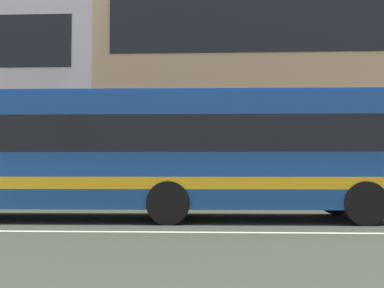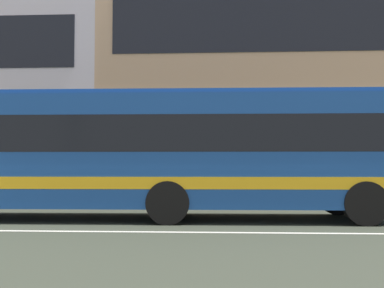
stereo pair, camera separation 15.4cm
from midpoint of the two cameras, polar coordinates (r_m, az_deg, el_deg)
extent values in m
cube|color=tan|center=(26.31, 13.49, 8.79)|extent=(20.06, 10.31, 13.07)
cube|color=black|center=(21.64, 15.98, 14.19)|extent=(18.46, 0.04, 2.61)
cube|color=#184690|center=(12.03, -5.81, -1.00)|extent=(12.53, 2.76, 2.69)
cube|color=black|center=(12.04, -5.80, 0.92)|extent=(11.78, 2.76, 0.86)
cube|color=gold|center=(12.03, -5.82, -4.52)|extent=(12.28, 2.78, 0.28)
cube|color=#1A4A95|center=(12.15, -5.77, 5.64)|extent=(12.02, 2.34, 0.12)
cylinder|color=black|center=(10.79, -2.56, -7.16)|extent=(1.00, 0.30, 1.00)
cylinder|color=black|center=(13.14, -1.68, -6.36)|extent=(1.00, 0.30, 1.00)
cylinder|color=black|center=(11.33, 20.71, -6.78)|extent=(1.00, 0.30, 1.00)
cylinder|color=black|center=(13.58, 17.55, -6.11)|extent=(1.00, 0.30, 1.00)
camera|label=1|loc=(0.08, -89.62, -0.02)|focal=43.82mm
camera|label=2|loc=(0.08, 90.38, 0.02)|focal=43.82mm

